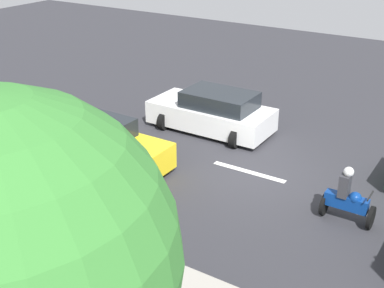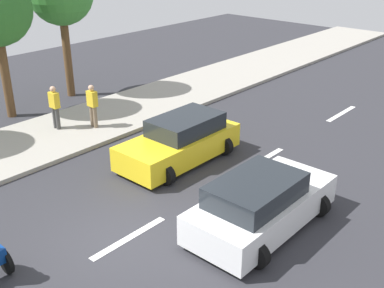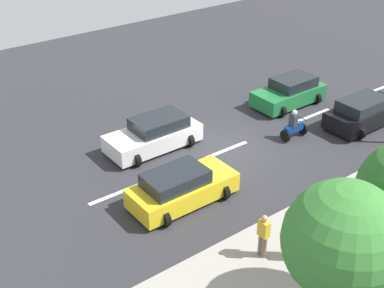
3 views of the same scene
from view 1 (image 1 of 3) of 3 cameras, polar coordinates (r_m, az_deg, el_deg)
ground_plane at (r=15.78m, az=6.37°, el=-3.29°), size 40.00×60.00×0.10m
lane_stripe_north at (r=18.86m, az=-10.13°, el=1.49°), size 0.20×2.40×0.01m
lane_stripe_mid at (r=15.75m, az=6.38°, el=-3.11°), size 0.20×2.40×0.01m
car_yellow_cab at (r=16.04m, az=-10.32°, el=-0.03°), size 2.25×4.36×1.52m
car_white at (r=18.34m, az=2.33°, el=3.59°), size 2.33×4.45×1.52m
motorcycle at (r=13.59m, az=16.99°, el=-5.89°), size 0.60×1.30×1.53m
street_tree_center at (r=4.57m, az=-19.78°, el=-12.64°), size 2.91×2.91×6.16m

